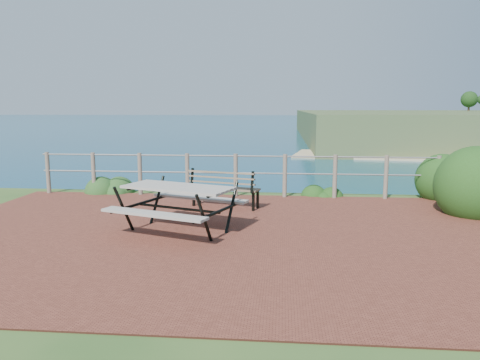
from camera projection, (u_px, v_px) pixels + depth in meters
The scene contains 8 objects.
ground at pixel (215, 235), 7.75m from camera, with size 10.00×7.00×0.12m, color brown.
ocean at pixel (281, 112), 204.51m from camera, with size 1200.00×1200.00×0.00m, color #12566F.
safety_railing at pixel (236, 173), 10.96m from camera, with size 9.40×0.10×1.00m.
picnic_table at pixel (178, 204), 7.84m from camera, with size 1.98×1.51×0.78m.
park_bench at pixel (225, 182), 9.76m from camera, with size 1.50×0.75×0.82m.
shrub_right_edge at pixel (439, 198), 10.94m from camera, with size 1.23×1.23×1.75m, color #224415.
shrub_lip_west at pixel (111, 192), 11.66m from camera, with size 0.84×0.84×0.61m, color #1D4E21.
shrub_lip_east at pixel (323, 195), 11.23m from camera, with size 0.72×0.72×0.44m, color #224415.
Camera 1 is at (1.09, -7.45, 2.10)m, focal length 35.00 mm.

